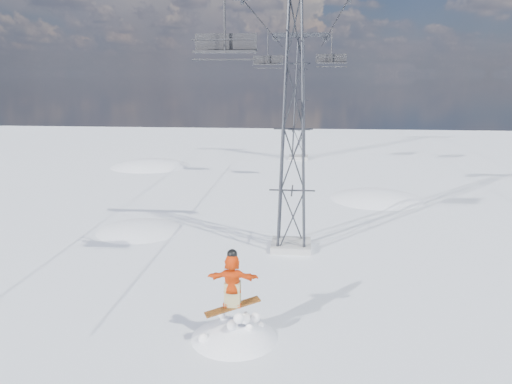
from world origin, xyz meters
TOP-DOWN VIEW (x-y plane):
  - ground at (0.00, 0.00)m, footprint 120.00×120.00m
  - snow_terrain at (-4.77, 21.24)m, footprint 39.00×37.00m
  - lift_tower_near at (0.80, 8.00)m, footprint 5.20×1.80m
  - lift_tower_far at (0.80, 33.00)m, footprint 5.20×1.80m
  - haul_cables at (0.80, 19.50)m, footprint 4.46×51.00m
  - lift_chair_near at (-1.40, 3.31)m, footprint 2.10×0.60m
  - lift_chair_mid at (3.00, 21.63)m, footprint 2.08×0.60m
  - lift_chair_far at (-1.40, 22.78)m, footprint 2.14×0.61m

SIDE VIEW (x-z plane):
  - snow_terrain at x=-4.77m, z-range -20.59..1.41m
  - ground at x=0.00m, z-range 0.00..0.00m
  - lift_tower_near at x=0.80m, z-range -0.24..11.18m
  - lift_tower_far at x=0.80m, z-range -0.24..11.18m
  - lift_chair_far at x=-1.40m, z-range 7.40..10.05m
  - lift_chair_near at x=-1.40m, z-range 7.46..10.07m
  - lift_chair_mid at x=3.00m, z-range 7.50..10.08m
  - haul_cables at x=0.80m, z-range 10.82..10.88m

